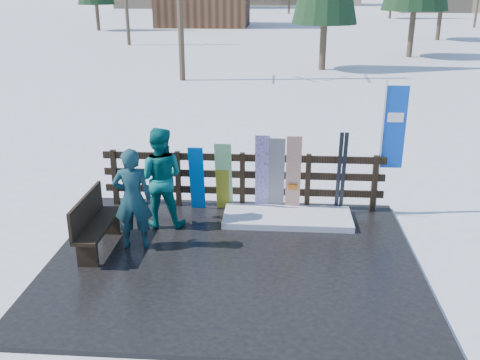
# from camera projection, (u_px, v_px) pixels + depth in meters

# --- Properties ---
(ground) EXTENTS (700.00, 700.00, 0.00)m
(ground) POSITION_uv_depth(u_px,v_px,m) (233.00, 263.00, 8.83)
(ground) COLOR white
(ground) RESTS_ON ground
(deck) EXTENTS (6.00, 5.00, 0.08)m
(deck) POSITION_uv_depth(u_px,v_px,m) (233.00, 261.00, 8.82)
(deck) COLOR black
(deck) RESTS_ON ground
(fence) EXTENTS (5.60, 0.10, 1.15)m
(fence) POSITION_uv_depth(u_px,v_px,m) (242.00, 176.00, 10.64)
(fence) COLOR black
(fence) RESTS_ON deck
(snow_patch) EXTENTS (2.44, 1.00, 0.12)m
(snow_patch) POSITION_uv_depth(u_px,v_px,m) (287.00, 218.00, 10.22)
(snow_patch) COLOR white
(snow_patch) RESTS_ON deck
(bench) EXTENTS (0.41, 1.50, 0.97)m
(bench) POSITION_uv_depth(u_px,v_px,m) (94.00, 221.00, 8.95)
(bench) COLOR black
(bench) RESTS_ON deck
(snowboard_0) EXTENTS (0.29, 0.27, 1.34)m
(snowboard_0) POSITION_uv_depth(u_px,v_px,m) (197.00, 179.00, 10.49)
(snowboard_0) COLOR blue
(snowboard_0) RESTS_ON deck
(snowboard_1) EXTENTS (0.32, 0.42, 1.45)m
(snowboard_1) POSITION_uv_depth(u_px,v_px,m) (224.00, 177.00, 10.44)
(snowboard_1) COLOR white
(snowboard_1) RESTS_ON deck
(snowboard_2) EXTENTS (0.26, 0.36, 1.41)m
(snowboard_2) POSITION_uv_depth(u_px,v_px,m) (222.00, 178.00, 10.45)
(snowboard_2) COLOR #FFF922
(snowboard_2) RESTS_ON deck
(snowboard_3) EXTENTS (0.27, 0.37, 1.62)m
(snowboard_3) POSITION_uv_depth(u_px,v_px,m) (262.00, 173.00, 10.36)
(snowboard_3) COLOR white
(snowboard_3) RESTS_ON deck
(snowboard_4) EXTENTS (0.31, 0.35, 1.57)m
(snowboard_4) POSITION_uv_depth(u_px,v_px,m) (277.00, 175.00, 10.35)
(snowboard_4) COLOR black
(snowboard_4) RESTS_ON deck
(snowboard_5) EXTENTS (0.29, 0.24, 1.60)m
(snowboard_5) POSITION_uv_depth(u_px,v_px,m) (293.00, 175.00, 10.32)
(snowboard_5) COLOR silver
(snowboard_5) RESTS_ON deck
(ski_pair_a) EXTENTS (0.16, 0.29, 1.55)m
(ski_pair_a) POSITION_uv_depth(u_px,v_px,m) (264.00, 174.00, 10.43)
(ski_pair_a) COLOR maroon
(ski_pair_a) RESTS_ON deck
(ski_pair_b) EXTENTS (0.16, 0.22, 1.67)m
(ski_pair_b) POSITION_uv_depth(u_px,v_px,m) (341.00, 173.00, 10.31)
(ski_pair_b) COLOR black
(ski_pair_b) RESTS_ON deck
(rental_flag) EXTENTS (0.45, 0.04, 2.60)m
(rental_flag) POSITION_uv_depth(u_px,v_px,m) (391.00, 132.00, 10.17)
(rental_flag) COLOR silver
(rental_flag) RESTS_ON deck
(person_front) EXTENTS (0.69, 0.50, 1.76)m
(person_front) POSITION_uv_depth(u_px,v_px,m) (133.00, 199.00, 8.93)
(person_front) COLOR #195049
(person_front) RESTS_ON deck
(person_back) EXTENTS (0.92, 0.73, 1.88)m
(person_back) POSITION_uv_depth(u_px,v_px,m) (160.00, 177.00, 9.76)
(person_back) COLOR #0A6563
(person_back) RESTS_ON deck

